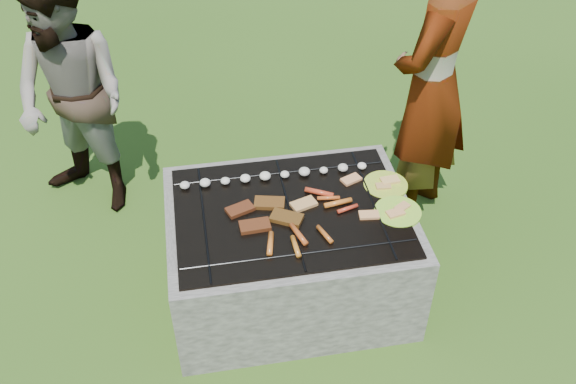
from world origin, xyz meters
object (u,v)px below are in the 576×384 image
object	(u,v)px
cook	(432,86)
bystander	(73,100)
plate_far	(386,185)
plate_near	(398,212)
fire_pit	(290,254)

from	to	relation	value
cook	bystander	bearing A→B (deg)	-60.15
plate_far	plate_near	xyz separation A→B (m)	(-0.00, -0.23, -0.00)
plate_far	cook	xyz separation A→B (m)	(0.37, 0.43, 0.34)
plate_far	bystander	distance (m)	1.94
fire_pit	plate_far	xyz separation A→B (m)	(0.56, 0.12, 0.33)
fire_pit	plate_far	bearing A→B (deg)	12.24
plate_far	cook	bearing A→B (deg)	48.98
fire_pit	bystander	xyz separation A→B (m)	(-1.15, 1.01, 0.51)
plate_near	bystander	xyz separation A→B (m)	(-1.71, 1.12, 0.18)
plate_far	plate_near	bearing A→B (deg)	-90.45
cook	bystander	size ratio (longest dim) A/B	1.20
plate_far	plate_near	distance (m)	0.23
fire_pit	bystander	bearing A→B (deg)	138.61
cook	plate_far	bearing A→B (deg)	1.42
plate_far	fire_pit	bearing A→B (deg)	-167.76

